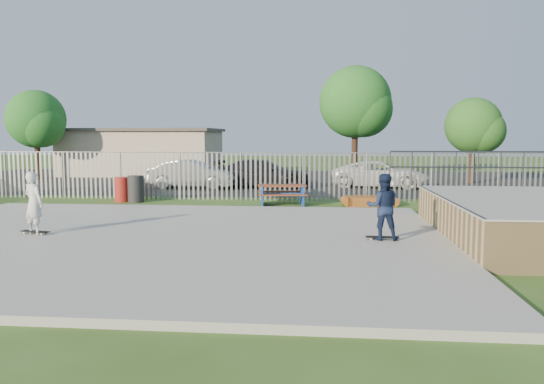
# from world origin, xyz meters

# --- Properties ---
(ground) EXTENTS (120.00, 120.00, 0.00)m
(ground) POSITION_xyz_m (0.00, 0.00, 0.00)
(ground) COLOR #31501B
(ground) RESTS_ON ground
(concrete_slab) EXTENTS (15.00, 12.00, 0.15)m
(concrete_slab) POSITION_xyz_m (0.00, 0.00, 0.07)
(concrete_slab) COLOR gray
(concrete_slab) RESTS_ON ground
(quarter_pipe) EXTENTS (5.50, 7.05, 2.19)m
(quarter_pipe) POSITION_xyz_m (9.50, 1.04, 0.56)
(quarter_pipe) COLOR tan
(quarter_pipe) RESTS_ON ground
(fence) EXTENTS (26.04, 16.02, 2.00)m
(fence) POSITION_xyz_m (1.00, 4.59, 1.00)
(fence) COLOR gray
(fence) RESTS_ON ground
(picnic_table) EXTENTS (2.05, 1.77, 0.79)m
(picnic_table) POSITION_xyz_m (2.82, 7.64, 0.40)
(picnic_table) COLOR brown
(picnic_table) RESTS_ON ground
(funbox) EXTENTS (1.87, 1.08, 0.36)m
(funbox) POSITION_xyz_m (6.21, 7.71, 0.18)
(funbox) COLOR brown
(funbox) RESTS_ON ground
(trash_bin_red) EXTENTS (0.60, 0.60, 1.01)m
(trash_bin_red) POSITION_xyz_m (-3.77, 8.01, 0.50)
(trash_bin_red) COLOR maroon
(trash_bin_red) RESTS_ON ground
(trash_bin_grey) EXTENTS (0.65, 0.65, 1.08)m
(trash_bin_grey) POSITION_xyz_m (-3.15, 7.90, 0.54)
(trash_bin_grey) COLOR #252528
(trash_bin_grey) RESTS_ON ground
(parking_lot) EXTENTS (40.00, 18.00, 0.02)m
(parking_lot) POSITION_xyz_m (0.00, 19.00, 0.01)
(parking_lot) COLOR black
(parking_lot) RESTS_ON ground
(car_silver) EXTENTS (4.49, 1.76, 1.45)m
(car_silver) POSITION_xyz_m (-2.18, 13.47, 0.75)
(car_silver) COLOR #ADADB2
(car_silver) RESTS_ON parking_lot
(car_dark) EXTENTS (5.00, 2.13, 1.44)m
(car_dark) POSITION_xyz_m (1.31, 14.48, 0.74)
(car_dark) COLOR black
(car_dark) RESTS_ON parking_lot
(car_white) EXTENTS (5.25, 3.01, 1.38)m
(car_white) POSITION_xyz_m (7.40, 14.92, 0.71)
(car_white) COLOR white
(car_white) RESTS_ON parking_lot
(building) EXTENTS (10.40, 6.40, 3.20)m
(building) POSITION_xyz_m (-8.00, 23.00, 1.61)
(building) COLOR #C6B398
(building) RESTS_ON ground
(tree_left) EXTENTS (3.58, 3.58, 5.52)m
(tree_left) POSITION_xyz_m (-13.28, 18.62, 3.71)
(tree_left) COLOR #3C2718
(tree_left) RESTS_ON ground
(tree_mid) EXTENTS (4.70, 4.70, 7.25)m
(tree_mid) POSITION_xyz_m (6.51, 22.49, 4.88)
(tree_mid) COLOR #3B2417
(tree_mid) RESTS_ON ground
(tree_right) EXTENTS (3.14, 3.14, 4.85)m
(tree_right) POSITION_xyz_m (12.86, 18.16, 3.26)
(tree_right) COLOR #392317
(tree_right) RESTS_ON ground
(skateboard_a) EXTENTS (0.80, 0.22, 0.08)m
(skateboard_a) POSITION_xyz_m (5.86, 0.12, 0.19)
(skateboard_a) COLOR black
(skateboard_a) RESTS_ON concrete_slab
(skateboard_b) EXTENTS (0.82, 0.38, 0.08)m
(skateboard_b) POSITION_xyz_m (-3.04, 0.05, 0.19)
(skateboard_b) COLOR black
(skateboard_b) RESTS_ON concrete_slab
(skater_navy) EXTENTS (0.81, 0.64, 1.63)m
(skater_navy) POSITION_xyz_m (5.86, 0.12, 0.96)
(skater_navy) COLOR #131E3C
(skater_navy) RESTS_ON concrete_slab
(skater_white) EXTENTS (0.70, 0.59, 1.63)m
(skater_white) POSITION_xyz_m (-3.04, 0.05, 0.96)
(skater_white) COLOR silver
(skater_white) RESTS_ON concrete_slab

